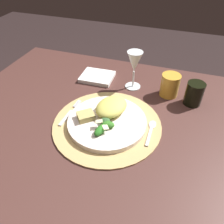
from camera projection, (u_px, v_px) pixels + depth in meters
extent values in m
plane|color=black|center=(111.00, 209.00, 1.27)|extent=(6.00, 6.00, 0.00)
cube|color=#482A25|center=(110.00, 121.00, 0.81)|extent=(1.24, 0.90, 0.02)
cylinder|color=#492F28|center=(51.00, 105.00, 1.45)|extent=(0.06, 0.06, 0.69)
cylinder|color=tan|center=(108.00, 124.00, 0.78)|extent=(0.39, 0.39, 0.01)
cylinder|color=silver|center=(108.00, 122.00, 0.77)|extent=(0.28, 0.28, 0.02)
ellipsoid|color=#DBD25D|center=(112.00, 107.00, 0.79)|extent=(0.13, 0.16, 0.04)
ellipsoid|color=#345C2F|center=(104.00, 120.00, 0.75)|extent=(0.04, 0.05, 0.02)
ellipsoid|color=#347222|center=(108.00, 125.00, 0.73)|extent=(0.05, 0.03, 0.02)
ellipsoid|color=#2A7220|center=(100.00, 130.00, 0.72)|extent=(0.04, 0.06, 0.02)
cube|color=beige|center=(99.00, 121.00, 0.73)|extent=(0.03, 0.03, 0.01)
cube|color=beige|center=(105.00, 127.00, 0.71)|extent=(0.03, 0.03, 0.01)
cube|color=tan|center=(86.00, 116.00, 0.77)|extent=(0.07, 0.07, 0.02)
cube|color=silver|center=(66.00, 118.00, 0.80)|extent=(0.02, 0.09, 0.00)
cube|color=silver|center=(76.00, 103.00, 0.87)|extent=(0.00, 0.05, 0.00)
cube|color=silver|center=(77.00, 104.00, 0.86)|extent=(0.00, 0.05, 0.00)
cube|color=silver|center=(78.00, 104.00, 0.86)|extent=(0.00, 0.05, 0.00)
cube|color=silver|center=(78.00, 104.00, 0.86)|extent=(0.00, 0.05, 0.00)
cube|color=silver|center=(149.00, 136.00, 0.73)|extent=(0.01, 0.09, 0.00)
ellipsoid|color=silver|center=(152.00, 124.00, 0.77)|extent=(0.03, 0.04, 0.01)
cube|color=white|center=(97.00, 77.00, 1.02)|extent=(0.15, 0.13, 0.02)
cylinder|color=silver|center=(133.00, 86.00, 0.97)|extent=(0.07, 0.07, 0.00)
cylinder|color=silver|center=(133.00, 79.00, 0.94)|extent=(0.01, 0.01, 0.07)
cone|color=silver|center=(134.00, 62.00, 0.89)|extent=(0.06, 0.06, 0.09)
cylinder|color=gold|center=(170.00, 85.00, 0.89)|extent=(0.08, 0.08, 0.09)
cylinder|color=black|center=(194.00, 94.00, 0.85)|extent=(0.07, 0.07, 0.09)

